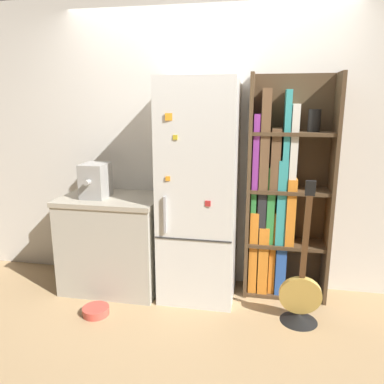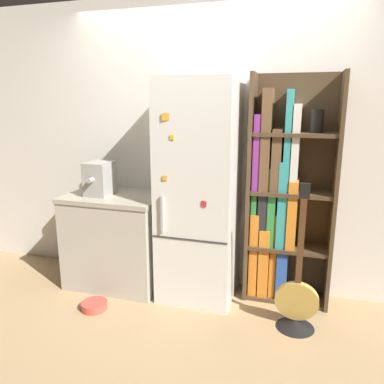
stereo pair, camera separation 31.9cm
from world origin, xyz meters
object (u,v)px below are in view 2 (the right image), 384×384
at_px(refrigerator, 199,192).
at_px(guitar, 296,308).
at_px(pet_bowl, 94,305).
at_px(espresso_machine, 100,179).
at_px(bookshelf, 281,200).

xyz_separation_m(refrigerator, guitar, (0.86, -0.31, -0.77)).
distance_m(refrigerator, pet_bowl, 1.29).
relative_size(espresso_machine, pet_bowl, 1.47).
height_order(refrigerator, guitar, refrigerator).
bearing_deg(bookshelf, guitar, -68.57).
bearing_deg(pet_bowl, espresso_machine, 108.49).
xyz_separation_m(bookshelf, espresso_machine, (-1.59, -0.21, 0.13)).
height_order(refrigerator, bookshelf, bookshelf).
distance_m(bookshelf, espresso_machine, 1.61).
distance_m(refrigerator, espresso_machine, 0.92).
distance_m(refrigerator, bookshelf, 0.69).
height_order(guitar, pet_bowl, guitar).
bearing_deg(espresso_machine, guitar, -8.19).
relative_size(bookshelf, guitar, 1.65).
relative_size(refrigerator, pet_bowl, 8.71).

